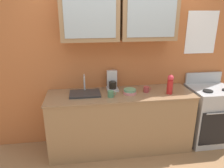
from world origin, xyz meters
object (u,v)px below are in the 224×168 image
object	(u,v)px
sink_faucet	(85,93)
cup_near_sink	(111,94)
vase	(170,84)
stove_range	(208,114)
coffee_maker	(112,83)
bowl_stack	(130,91)
cup_near_bowls	(146,89)

from	to	relation	value
sink_faucet	cup_near_sink	distance (m)	0.38
sink_faucet	vase	size ratio (longest dim) A/B	1.54
stove_range	cup_near_sink	distance (m)	1.69
vase	coffee_maker	bearing A→B (deg)	159.42
bowl_stack	vase	distance (m)	0.59
sink_faucet	coffee_maker	distance (m)	0.46
sink_faucet	cup_near_bowls	world-z (taller)	sink_faucet
bowl_stack	cup_near_sink	size ratio (longest dim) A/B	1.57
stove_range	sink_faucet	world-z (taller)	sink_faucet
stove_range	coffee_maker	xyz separation A→B (m)	(-1.55, 0.19, 0.56)
bowl_stack	coffee_maker	xyz separation A→B (m)	(-0.23, 0.21, 0.07)
vase	cup_near_sink	bearing A→B (deg)	-179.69
stove_range	sink_faucet	distance (m)	2.02
bowl_stack	cup_near_bowls	size ratio (longest dim) A/B	1.61
bowl_stack	cup_near_bowls	distance (m)	0.26
bowl_stack	coffee_maker	bearing A→B (deg)	136.81
cup_near_bowls	coffee_maker	distance (m)	0.52
vase	coffee_maker	distance (m)	0.85
bowl_stack	coffee_maker	size ratio (longest dim) A/B	0.66
cup_near_sink	bowl_stack	bearing A→B (deg)	17.40
stove_range	cup_near_bowls	bearing A→B (deg)	179.78
cup_near_sink	coffee_maker	bearing A→B (deg)	77.95
cup_near_sink	vase	bearing A→B (deg)	0.31
vase	cup_near_bowls	size ratio (longest dim) A/B	2.42
cup_near_sink	cup_near_bowls	size ratio (longest dim) A/B	1.03
cup_near_sink	coffee_maker	size ratio (longest dim) A/B	0.42
bowl_stack	cup_near_sink	xyz separation A→B (m)	(-0.29, -0.09, 0.01)
stove_range	vase	bearing A→B (deg)	-171.91
stove_range	cup_near_sink	size ratio (longest dim) A/B	8.98
sink_faucet	vase	bearing A→B (deg)	-6.54
stove_range	cup_near_sink	xyz separation A→B (m)	(-1.61, -0.11, 0.49)
sink_faucet	bowl_stack	bearing A→B (deg)	-4.69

